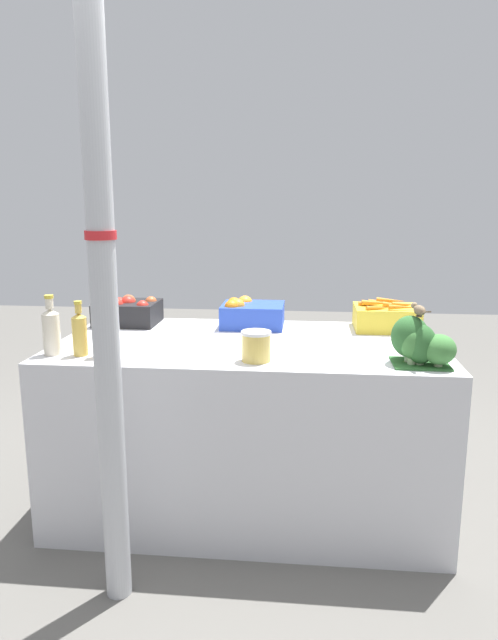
% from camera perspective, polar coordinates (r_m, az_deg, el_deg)
% --- Properties ---
extents(ground_plane, '(10.00, 10.00, 0.00)m').
position_cam_1_polar(ground_plane, '(2.96, -0.00, -17.71)').
color(ground_plane, '#605E59').
extents(market_table, '(1.76, 0.95, 0.82)m').
position_cam_1_polar(market_table, '(2.78, -0.00, -10.34)').
color(market_table, silver).
rests_on(market_table, ground_plane).
extents(support_pole, '(0.11, 0.11, 2.51)m').
position_cam_1_polar(support_pole, '(1.98, -14.48, 5.53)').
color(support_pole, '#B7BABF').
rests_on(support_pole, ground_plane).
extents(apple_crate, '(0.32, 0.27, 0.15)m').
position_cam_1_polar(apple_crate, '(3.08, -12.12, 0.98)').
color(apple_crate, black).
rests_on(apple_crate, market_table).
extents(orange_crate, '(0.32, 0.27, 0.15)m').
position_cam_1_polar(orange_crate, '(2.95, 0.14, 0.67)').
color(orange_crate, '#2847B7').
rests_on(orange_crate, market_table).
extents(carrot_crate, '(0.32, 0.27, 0.15)m').
position_cam_1_polar(carrot_crate, '(2.96, 13.55, 0.32)').
color(carrot_crate, gold).
rests_on(carrot_crate, market_table).
extents(broccoli_pile, '(0.24, 0.22, 0.20)m').
position_cam_1_polar(broccoli_pile, '(2.35, 16.47, -2.09)').
color(broccoli_pile, '#2D602D').
rests_on(broccoli_pile, market_table).
extents(juice_bottle_cloudy, '(0.07, 0.07, 0.26)m').
position_cam_1_polar(juice_bottle_cloudy, '(2.54, -19.17, -0.95)').
color(juice_bottle_cloudy, beige).
rests_on(juice_bottle_cloudy, market_table).
extents(juice_bottle_golden, '(0.06, 0.06, 0.23)m').
position_cam_1_polar(juice_bottle_golden, '(2.49, -16.57, -1.22)').
color(juice_bottle_golden, gold).
rests_on(juice_bottle_golden, market_table).
extents(juice_bottle_amber, '(0.06, 0.06, 0.26)m').
position_cam_1_polar(juice_bottle_amber, '(2.45, -14.18, -0.95)').
color(juice_bottle_amber, gold).
rests_on(juice_bottle_amber, market_table).
extents(pickle_jar, '(0.12, 0.12, 0.12)m').
position_cam_1_polar(pickle_jar, '(2.31, 0.72, -2.62)').
color(pickle_jar, '#DBBC56').
rests_on(pickle_jar, market_table).
extents(sparrow_bird, '(0.06, 0.13, 0.05)m').
position_cam_1_polar(sparrow_bird, '(2.33, 16.63, 1.00)').
color(sparrow_bird, '#4C3D2D').
rests_on(sparrow_bird, broccoli_pile).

